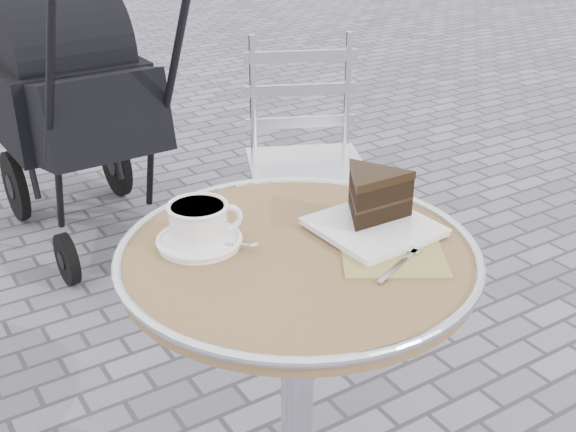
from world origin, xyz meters
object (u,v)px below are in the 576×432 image
cappuccino_set (200,227)px  cake_plate_set (374,202)px  baby_stroller (77,113)px  cafe_table (298,320)px  bistro_chair (304,134)px

cappuccino_set → cake_plate_set: 0.36m
cake_plate_set → baby_stroller: size_ratio=0.33×
cafe_table → cake_plate_set: (0.19, 0.01, 0.22)m
cappuccino_set → baby_stroller: baby_stroller is taller
cappuccino_set → bistro_chair: 1.19m
cappuccino_set → cafe_table: bearing=-28.8°
cappuccino_set → cake_plate_set: (0.34, -0.12, 0.02)m
cappuccino_set → baby_stroller: size_ratio=0.16×
bistro_chair → baby_stroller: size_ratio=0.79×
cappuccino_set → cake_plate_set: bearing=-7.8°
cafe_table → bistro_chair: 1.17m
cake_plate_set → bistro_chair: size_ratio=0.42×
cafe_table → cake_plate_set: bearing=2.2°
cake_plate_set → bistro_chair: (0.46, 0.97, -0.24)m
cappuccino_set → baby_stroller: bearing=93.5°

